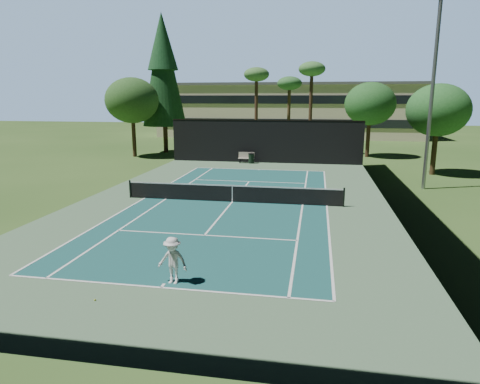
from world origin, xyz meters
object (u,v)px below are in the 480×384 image
at_px(trash_bin, 251,158).
at_px(tennis_net, 232,193).
at_px(park_bench, 246,157).
at_px(tennis_ball_b, 187,194).
at_px(tennis_ball_c, 270,198).
at_px(player, 173,261).
at_px(tennis_ball_d, 148,184).
at_px(tennis_ball_a, 95,300).

bearing_deg(trash_bin, tennis_net, -85.44).
distance_m(tennis_net, park_bench, 15.63).
distance_m(tennis_ball_b, park_bench, 14.09).
bearing_deg(trash_bin, tennis_ball_c, -76.74).
distance_m(player, tennis_ball_b, 13.48).
relative_size(tennis_ball_b, tennis_ball_d, 1.12).
bearing_deg(tennis_ball_b, tennis_ball_c, -1.39).
relative_size(tennis_ball_a, tennis_ball_c, 0.99).
xyz_separation_m(tennis_ball_a, tennis_ball_d, (-5.32, 17.23, 0.00)).
distance_m(tennis_net, tennis_ball_a, 13.20).
distance_m(tennis_net, tennis_ball_d, 8.14).
height_order(tennis_ball_b, trash_bin, trash_bin).
height_order(player, tennis_ball_b, player).
bearing_deg(tennis_net, player, -88.65).
distance_m(tennis_ball_b, tennis_ball_d, 4.57).
relative_size(tennis_net, trash_bin, 13.65).
distance_m(tennis_ball_c, park_bench, 14.63).
bearing_deg(tennis_net, tennis_ball_a, -97.23).
xyz_separation_m(tennis_ball_a, tennis_ball_c, (3.72, 14.50, 0.00)).
height_order(tennis_ball_b, tennis_ball_c, tennis_ball_b).
relative_size(tennis_net, tennis_ball_b, 173.10).
bearing_deg(tennis_ball_b, tennis_net, -25.54).
xyz_separation_m(tennis_ball_a, park_bench, (-0.05, 28.62, 0.52)).
xyz_separation_m(tennis_ball_b, trash_bin, (2.00, 13.81, 0.44)).
relative_size(tennis_ball_b, tennis_ball_c, 1.17).
bearing_deg(tennis_net, tennis_ball_b, 154.46).
bearing_deg(tennis_ball_c, player, -97.92).
bearing_deg(tennis_net, trash_bin, 94.56).
height_order(tennis_ball_a, tennis_ball_b, tennis_ball_b).
height_order(tennis_ball_c, tennis_ball_d, tennis_ball_d).
bearing_deg(trash_bin, player, -86.81).
bearing_deg(tennis_ball_b, player, -74.95).
xyz_separation_m(tennis_ball_b, park_bench, (1.51, 14.00, 0.51)).
bearing_deg(tennis_net, park_bench, 96.29).
height_order(tennis_net, trash_bin, tennis_net).
xyz_separation_m(tennis_net, tennis_ball_c, (2.06, 1.41, -0.53)).
xyz_separation_m(tennis_net, tennis_ball_d, (-6.98, 4.15, -0.52)).
height_order(tennis_ball_a, tennis_ball_d, tennis_ball_d).
bearing_deg(player, park_bench, 102.16).
relative_size(tennis_ball_b, trash_bin, 0.08).
bearing_deg(tennis_ball_c, park_bench, 104.95).
xyz_separation_m(tennis_ball_c, park_bench, (-3.77, 14.12, 0.51)).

